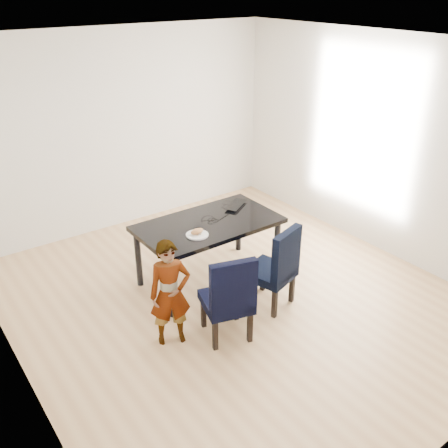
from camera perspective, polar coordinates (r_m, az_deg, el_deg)
floor at (r=5.65m, az=1.21°, el=-8.54°), size 4.50×5.00×0.01m
ceiling at (r=4.66m, az=1.54°, el=19.95°), size 4.50×5.00×0.01m
wall_back at (r=7.05m, az=-11.27°, el=10.43°), size 4.50×0.01×2.70m
wall_left at (r=4.16m, az=-24.23°, el=-2.92°), size 0.01×5.00×2.70m
wall_right at (r=6.54m, az=17.48°, el=8.48°), size 0.01×5.00×2.70m
dining_table at (r=5.79m, az=-1.75°, el=-3.15°), size 1.60×0.90×0.75m
chair_left at (r=4.87m, az=0.26°, el=-8.07°), size 0.56×0.58×0.94m
chair_right at (r=5.34m, az=5.23°, el=-4.79°), size 0.57×0.58×0.94m
child at (r=4.78m, az=-6.18°, el=-7.88°), size 0.47×0.39×1.09m
plate at (r=5.33m, az=-3.08°, el=-1.24°), size 0.28×0.28×0.01m
sandwich at (r=5.33m, az=-3.10°, el=-0.84°), size 0.17×0.12×0.06m
laptop at (r=6.02m, az=0.88°, el=2.25°), size 0.44×0.40×0.03m
cable_tangle at (r=5.63m, az=-1.24°, el=0.30°), size 0.16×0.16×0.01m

